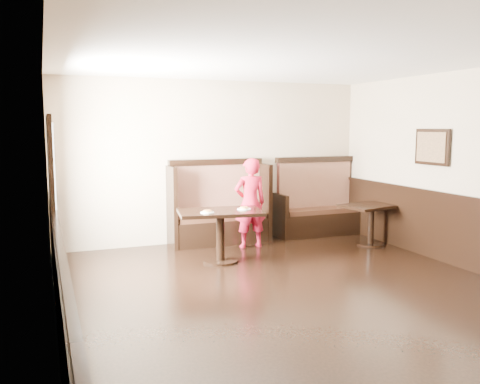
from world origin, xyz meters
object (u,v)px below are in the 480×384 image
booth_main (219,213)px  child (250,203)px  booth_neighbor (317,209)px  table_main (220,223)px  table_neighbor (371,215)px

booth_main → child: size_ratio=1.17×
booth_neighbor → child: 1.67m
booth_neighbor → booth_main: bearing=179.9°
booth_neighbor → table_main: booth_neighbor is taller
child → booth_neighbor: bearing=-159.1°
table_main → child: child is taller
booth_neighbor → table_neighbor: size_ratio=1.48×
booth_main → child: child is taller
booth_main → table_main: 1.29m
booth_neighbor → table_main: bearing=-152.4°
table_main → child: 1.06m
booth_neighbor → table_main: 2.64m
booth_main → table_neighbor: (2.36, -1.11, -0.01)m
booth_neighbor → table_neighbor: 1.18m
table_neighbor → child: (-1.98, 0.59, 0.23)m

